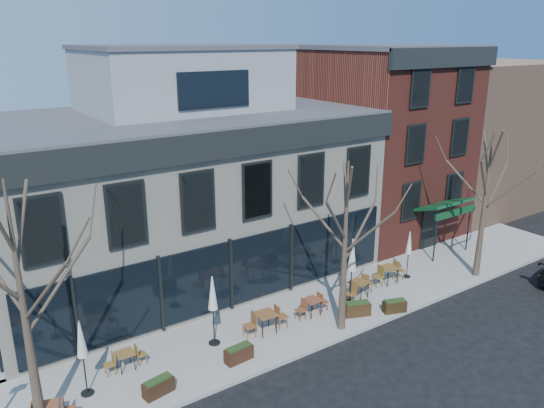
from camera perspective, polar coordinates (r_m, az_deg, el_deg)
ground at (r=23.89m, az=-4.47°, el=-11.57°), size 120.00×120.00×0.00m
sidewalk_front at (r=23.93m, az=5.07°, el=-11.33°), size 33.50×4.70×0.15m
corner_building at (r=26.37m, az=-10.12°, el=2.14°), size 18.39×10.39×11.10m
red_brick_building at (r=33.37m, az=10.57°, el=6.94°), size 8.20×11.78×11.18m
bg_building at (r=41.66m, az=19.43°, el=7.43°), size 12.00×12.00×10.00m
tree_corner at (r=16.79m, az=-25.11°, el=-10.24°), size 3.93×3.98×7.92m
tree_mid at (r=21.01m, az=7.87°, el=-4.46°), size 3.50×3.55×7.04m
tree_right at (r=27.53m, az=21.95°, el=0.25°), size 3.72×3.77×7.48m
cafe_set_1 at (r=20.49m, az=-15.49°, el=-15.75°), size 1.55×0.63×0.82m
cafe_set_2 at (r=21.86m, az=-0.69°, el=-12.41°), size 2.01×0.85×1.04m
cafe_set_3 at (r=23.19m, az=4.32°, el=-10.81°), size 1.71×0.71×0.89m
cafe_set_4 at (r=24.80m, az=9.34°, el=-8.89°), size 1.95×0.95×1.00m
cafe_set_5 at (r=26.51m, az=12.40°, el=-7.25°), size 1.94×0.79×1.02m
umbrella_0 at (r=18.84m, az=-19.83°, el=-13.88°), size 0.44×0.44×2.77m
umbrella_1 at (r=20.54m, az=-6.40°, el=-9.89°), size 0.46×0.46×2.87m
umbrella_3 at (r=23.59m, az=8.61°, el=-5.80°), size 0.50×0.50×3.10m
umbrella_4 at (r=26.87m, az=14.53°, el=-4.31°), size 0.39×0.39×2.42m
planter_0 at (r=19.11m, az=-12.13°, el=-18.64°), size 1.11×0.59×0.59m
planter_1 at (r=20.34m, az=-3.59°, el=-15.74°), size 1.11×0.50×0.60m
planter_2 at (r=23.46m, az=9.14°, el=-11.05°), size 1.22×0.84×0.63m
planter_3 at (r=24.06m, az=13.04°, el=-10.62°), size 1.09×0.71×0.57m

